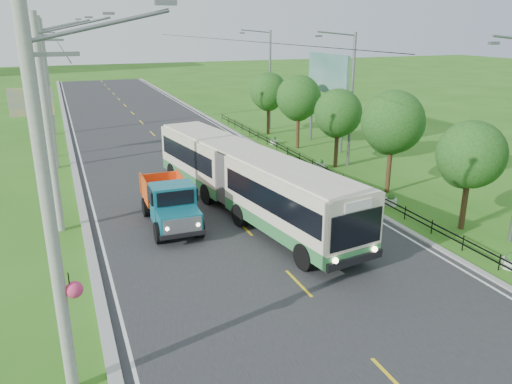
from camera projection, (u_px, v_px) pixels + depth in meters
ground at (299, 284)px, 19.11m from camera, size 240.00×240.00×0.00m
road at (178, 160)px, 36.72m from camera, size 14.00×120.00×0.02m
curb_left at (74, 169)px, 34.17m from camera, size 0.40×120.00×0.15m
curb_right at (267, 150)px, 39.21m from camera, size 0.30×120.00×0.10m
edge_line_left at (83, 168)px, 34.38m from camera, size 0.12×120.00×0.00m
edge_line_right at (261, 151)px, 39.05m from camera, size 0.12×120.00×0.00m
centre_dash at (299, 283)px, 19.10m from camera, size 0.12×2.20×0.00m
railing_right at (313, 165)px, 34.15m from camera, size 0.04×40.00×0.60m
pole_nearest at (52, 221)px, 12.00m from camera, size 3.51×0.44×10.00m
pole_near at (49, 126)px, 22.51m from camera, size 3.51×0.32×10.00m
pole_mid at (48, 94)px, 33.08m from camera, size 3.51×0.32×10.00m
pole_far at (48, 77)px, 43.65m from camera, size 3.51×0.32×10.00m
tree_second at (469, 158)px, 23.33m from camera, size 3.18×3.26×5.30m
tree_third at (392, 125)px, 28.47m from camera, size 3.60×3.62×6.00m
tree_fourth at (338, 115)px, 33.88m from camera, size 3.24×3.31×5.40m
tree_fifth at (298, 100)px, 39.08m from camera, size 3.48×3.52×5.80m
tree_back at (268, 93)px, 44.43m from camera, size 3.30×3.36×5.50m
streetlight_mid at (350, 95)px, 33.61m from camera, size 3.02×0.20×9.07m
streetlight_far at (268, 77)px, 45.94m from camera, size 3.02×0.20×9.07m
planter_front at (510, 261)px, 20.27m from camera, size 0.64×0.64×0.67m
planter_near at (391, 200)px, 27.32m from camera, size 0.64×0.64×0.67m
planter_mid at (320, 164)px, 34.36m from camera, size 0.64×0.64×0.67m
planter_far at (274, 141)px, 41.41m from camera, size 0.64×0.64×0.67m
billboard_left at (32, 107)px, 35.68m from camera, size 3.00×0.20×5.20m
billboard_right at (328, 79)px, 39.34m from camera, size 0.24×6.00×7.30m
bus at (246, 176)px, 25.86m from camera, size 5.35×17.27×3.29m
dump_truck at (170, 200)px, 24.29m from camera, size 2.29×5.62×2.34m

